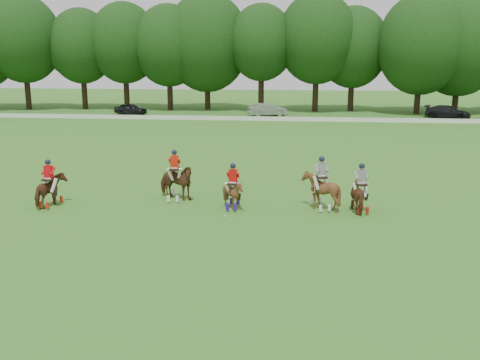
# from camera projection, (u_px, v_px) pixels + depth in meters

# --- Properties ---
(ground) EXTENTS (180.00, 180.00, 0.00)m
(ground) POSITION_uv_depth(u_px,v_px,m) (175.00, 240.00, 19.97)
(ground) COLOR #31671D
(ground) RESTS_ON ground
(tree_line) EXTENTS (117.98, 14.32, 14.75)m
(tree_line) POSITION_uv_depth(u_px,v_px,m) (264.00, 43.00, 64.60)
(tree_line) COLOR black
(tree_line) RESTS_ON ground
(boundary_rail) EXTENTS (120.00, 0.10, 0.44)m
(boundary_rail) POSITION_uv_depth(u_px,v_px,m) (255.00, 118.00, 56.72)
(boundary_rail) COLOR white
(boundary_rail) RESTS_ON ground
(car_left) EXTENTS (4.10, 2.35, 1.31)m
(car_left) POSITION_uv_depth(u_px,v_px,m) (131.00, 109.00, 62.52)
(car_left) COLOR black
(car_left) RESTS_ON ground
(car_mid) EXTENTS (4.64, 2.93, 1.44)m
(car_mid) POSITION_uv_depth(u_px,v_px,m) (267.00, 110.00, 60.86)
(car_mid) COLOR gray
(car_mid) RESTS_ON ground
(car_right) EXTENTS (5.16, 3.75, 1.39)m
(car_right) POSITION_uv_depth(u_px,v_px,m) (448.00, 112.00, 58.82)
(car_right) COLOR black
(car_right) RESTS_ON ground
(polo_red_a) EXTENTS (1.12, 1.85, 2.19)m
(polo_red_a) POSITION_uv_depth(u_px,v_px,m) (50.00, 190.00, 24.30)
(polo_red_a) COLOR #502A15
(polo_red_a) RESTS_ON ground
(polo_red_b) EXTENTS (1.76, 1.52, 2.43)m
(polo_red_b) POSITION_uv_depth(u_px,v_px,m) (175.00, 182.00, 25.42)
(polo_red_b) COLOR #502A15
(polo_red_b) RESTS_ON ground
(polo_red_c) EXTENTS (1.16, 1.29, 2.10)m
(polo_red_c) POSITION_uv_depth(u_px,v_px,m) (233.00, 193.00, 23.92)
(polo_red_c) COLOR #502A15
(polo_red_c) RESTS_ON ground
(polo_stripe_a) EXTENTS (1.11, 1.84, 2.18)m
(polo_stripe_a) POSITION_uv_depth(u_px,v_px,m) (360.00, 195.00, 23.49)
(polo_stripe_a) COLOR #502A15
(polo_stripe_a) RESTS_ON ground
(polo_stripe_b) EXTENTS (1.79, 1.90, 2.41)m
(polo_stripe_b) POSITION_uv_depth(u_px,v_px,m) (321.00, 190.00, 23.87)
(polo_stripe_b) COLOR #502A15
(polo_stripe_b) RESTS_ON ground
(polo_ball) EXTENTS (0.09, 0.09, 0.09)m
(polo_ball) POSITION_uv_depth(u_px,v_px,m) (225.00, 216.00, 22.81)
(polo_ball) COLOR white
(polo_ball) RESTS_ON ground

